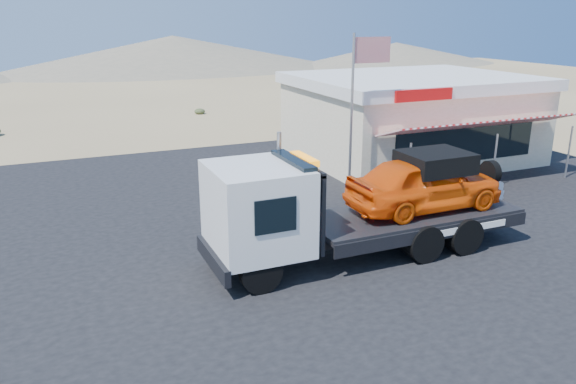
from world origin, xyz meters
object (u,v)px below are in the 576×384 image
(flagpole, at_px, (358,98))
(white_sedan, at_px, (452,195))
(jerky_store, at_px, (411,117))
(tow_truck, at_px, (361,200))

(flagpole, bearing_deg, white_sedan, -59.25)
(jerky_store, bearing_deg, white_sedan, -115.48)
(white_sedan, bearing_deg, tow_truck, 83.85)
(tow_truck, bearing_deg, flagpole, 61.67)
(tow_truck, relative_size, flagpole, 1.53)
(tow_truck, relative_size, jerky_store, 0.88)
(tow_truck, distance_m, flagpole, 5.67)
(tow_truck, bearing_deg, white_sedan, 18.01)
(tow_truck, distance_m, jerky_store, 12.17)
(white_sedan, relative_size, flagpole, 0.80)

